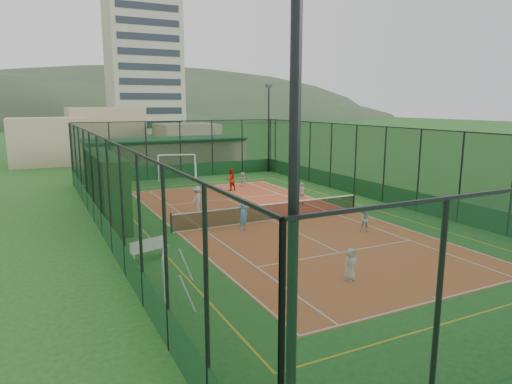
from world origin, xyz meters
TOP-DOWN VIEW (x-y plane):
  - ground at (0.00, 0.00)m, footprint 300.00×300.00m
  - court_slab at (0.00, 0.00)m, footprint 11.17×23.97m
  - tennis_net at (0.00, 0.00)m, footprint 11.67×0.12m
  - perimeter_fence at (0.00, 0.00)m, footprint 18.12×34.12m
  - floodlight_sw at (-8.60, -16.60)m, footprint 0.60×0.26m
  - floodlight_ne at (8.60, 16.60)m, footprint 0.60×0.26m
  - clubhouse at (0.00, 22.00)m, footprint 15.20×7.20m
  - apartment_tower at (12.00, 82.00)m, footprint 15.00×12.00m
  - distant_hills at (0.00, 150.00)m, footprint 200.00×60.00m
  - hedge_left at (-8.30, 4.35)m, footprint 1.29×8.58m
  - white_bench at (-7.80, -3.53)m, footprint 1.83×1.02m
  - futsal_goal_near at (-8.15, -7.57)m, footprint 2.87×1.56m
  - futsal_goal_far at (-0.56, 16.39)m, footprint 3.40×1.72m
  - child_near_left at (-1.58, -9.16)m, footprint 0.65×0.48m
  - child_near_mid at (-2.29, -1.20)m, footprint 0.61×0.52m
  - child_near_right at (3.20, -4.27)m, footprint 0.78×0.73m
  - child_far_left at (-3.04, 3.99)m, footprint 1.13×1.06m
  - child_far_right at (3.83, 2.92)m, footprint 0.89×0.59m
  - child_far_back at (3.01, 10.40)m, footprint 1.11×0.46m
  - coach at (1.47, 9.27)m, footprint 0.95×0.82m
  - tennis_balls at (-1.18, 1.49)m, footprint 4.81×0.92m

SIDE VIEW (x-z plane):
  - ground at x=0.00m, z-range 0.00..0.00m
  - distant_hills at x=0.00m, z-range -12.00..12.00m
  - court_slab at x=0.00m, z-range 0.00..0.01m
  - tennis_balls at x=-1.18m, z-range 0.01..0.08m
  - white_bench at x=-7.80m, z-range 0.00..0.99m
  - tennis_net at x=0.00m, z-range 0.00..1.06m
  - child_far_back at x=3.01m, z-range 0.01..1.17m
  - child_near_left at x=-1.58m, z-range 0.01..1.24m
  - child_near_right at x=3.20m, z-range 0.01..1.30m
  - child_far_right at x=3.83m, z-range 0.01..1.42m
  - child_near_mid at x=-2.29m, z-range 0.01..1.42m
  - child_far_left at x=-3.04m, z-range 0.01..1.54m
  - coach at x=1.47m, z-range 0.01..1.70m
  - futsal_goal_near at x=-8.15m, z-range 0.00..1.78m
  - futsal_goal_far at x=-0.56m, z-range 0.00..2.11m
  - clubhouse at x=0.00m, z-range 0.00..3.15m
  - hedge_left at x=-8.30m, z-range 0.00..3.76m
  - perimeter_fence at x=0.00m, z-range 0.00..5.00m
  - floodlight_sw at x=-8.60m, z-range 0.00..8.25m
  - floodlight_ne at x=8.60m, z-range 0.00..8.25m
  - apartment_tower at x=12.00m, z-range 0.00..30.00m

